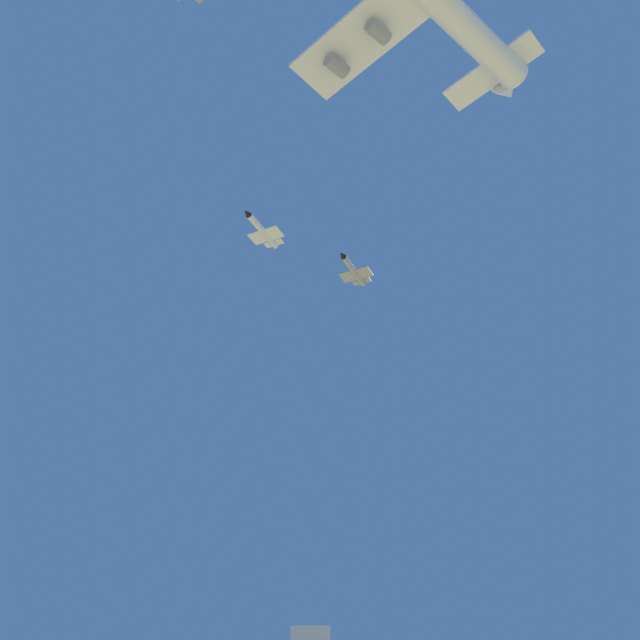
# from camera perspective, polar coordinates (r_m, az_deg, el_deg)

# --- Properties ---
(chase_jet_lead) EXTENTS (12.95, 12.72, 4.00)m
(chase_jet_lead) POSITION_cam_1_polar(r_m,az_deg,el_deg) (163.39, -4.88, 7.52)
(chase_jet_lead) COLOR silver
(chase_jet_left_wing) EXTENTS (12.84, 12.83, 4.00)m
(chase_jet_left_wing) POSITION_cam_1_polar(r_m,az_deg,el_deg) (171.41, 2.85, 4.19)
(chase_jet_left_wing) COLOR #999EA3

